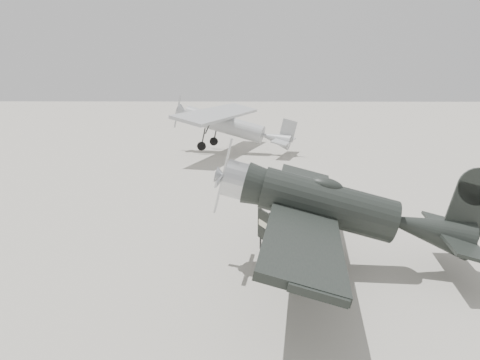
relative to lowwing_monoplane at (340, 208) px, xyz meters
name	(u,v)px	position (x,y,z in m)	size (l,w,h in m)	color
ground	(235,231)	(-3.08, 3.19, -1.81)	(160.00, 160.00, 0.00)	#A29B90
lowwing_monoplane	(340,208)	(0.00, 0.00, 0.00)	(7.62, 10.65, 3.42)	black
highwing_monoplane	(229,122)	(-3.99, 20.54, 0.41)	(8.97, 12.48, 3.55)	#A5A9AB
sign_board	(265,227)	(-2.09, 1.19, -0.97)	(0.45, 0.91, 1.40)	#333333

